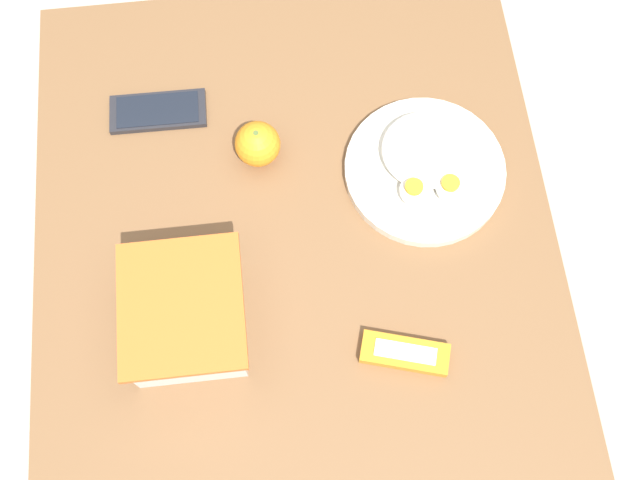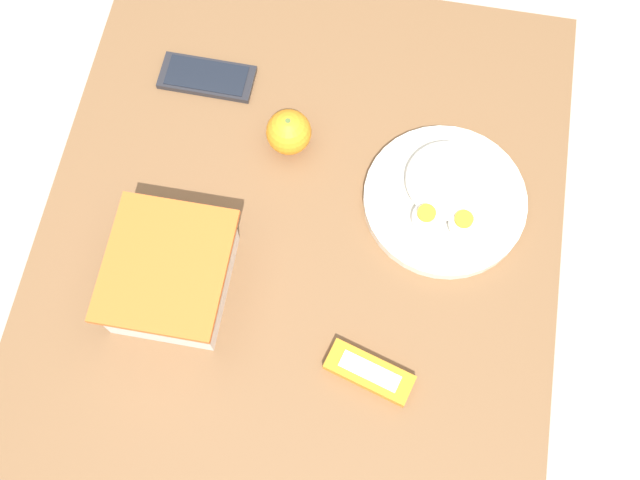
# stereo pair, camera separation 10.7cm
# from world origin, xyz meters

# --- Properties ---
(ground_plane) EXTENTS (10.00, 10.00, 0.00)m
(ground_plane) POSITION_xyz_m (0.00, 0.00, 0.00)
(ground_plane) COLOR #B2A899
(table) EXTENTS (1.04, 0.77, 0.77)m
(table) POSITION_xyz_m (0.00, 0.00, 0.67)
(table) COLOR brown
(table) RESTS_ON ground_plane
(food_container) EXTENTS (0.19, 0.17, 0.09)m
(food_container) POSITION_xyz_m (-0.04, 0.16, 0.81)
(food_container) COLOR white
(food_container) RESTS_ON table
(orange_fruit) EXTENTS (0.07, 0.07, 0.07)m
(orange_fruit) POSITION_xyz_m (0.21, 0.04, 0.81)
(orange_fruit) COLOR orange
(orange_fruit) RESTS_ON table
(rice_plate) EXTENTS (0.24, 0.24, 0.05)m
(rice_plate) POSITION_xyz_m (0.16, -0.21, 0.79)
(rice_plate) COLOR silver
(rice_plate) RESTS_ON table
(candy_bar) EXTENTS (0.08, 0.13, 0.02)m
(candy_bar) POSITION_xyz_m (-0.12, -0.13, 0.78)
(candy_bar) COLOR orange
(candy_bar) RESTS_ON table
(cell_phone) EXTENTS (0.07, 0.15, 0.01)m
(cell_phone) POSITION_xyz_m (0.30, 0.20, 0.78)
(cell_phone) COLOR #232328
(cell_phone) RESTS_ON table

